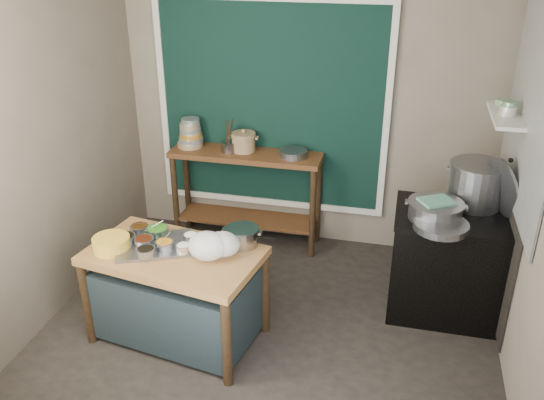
% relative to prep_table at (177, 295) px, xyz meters
% --- Properties ---
extents(floor, '(3.50, 3.00, 0.02)m').
position_rel_prep_table_xyz_m(floor, '(0.65, 0.30, -0.39)').
color(floor, '#2C2622').
rests_on(floor, ground).
extents(back_wall, '(3.50, 0.02, 2.80)m').
position_rel_prep_table_xyz_m(back_wall, '(0.65, 1.81, 1.02)').
color(back_wall, '#766A5B').
rests_on(back_wall, floor).
extents(left_wall, '(0.02, 3.00, 2.80)m').
position_rel_prep_table_xyz_m(left_wall, '(-1.11, 0.30, 1.02)').
color(left_wall, '#766A5B').
rests_on(left_wall, floor).
extents(right_wall, '(0.02, 3.00, 2.80)m').
position_rel_prep_table_xyz_m(right_wall, '(2.41, 0.30, 1.02)').
color(right_wall, '#766A5B').
rests_on(right_wall, floor).
extents(curtain_panel, '(2.10, 0.02, 1.90)m').
position_rel_prep_table_xyz_m(curtain_panel, '(0.30, 1.77, 0.98)').
color(curtain_panel, black).
rests_on(curtain_panel, back_wall).
extents(curtain_frame, '(2.22, 0.03, 2.02)m').
position_rel_prep_table_xyz_m(curtain_frame, '(0.30, 1.76, 0.98)').
color(curtain_frame, beige).
rests_on(curtain_frame, back_wall).
extents(tile_panel, '(0.02, 1.70, 1.70)m').
position_rel_prep_table_xyz_m(tile_panel, '(2.38, 0.85, 1.48)').
color(tile_panel, '#B2B2AA').
rests_on(tile_panel, right_wall).
extents(soot_patch, '(0.01, 1.30, 1.30)m').
position_rel_prep_table_xyz_m(soot_patch, '(2.39, 0.95, 0.32)').
color(soot_patch, black).
rests_on(soot_patch, right_wall).
extents(wall_shelf, '(0.22, 0.70, 0.03)m').
position_rel_prep_table_xyz_m(wall_shelf, '(2.28, 1.15, 1.23)').
color(wall_shelf, beige).
rests_on(wall_shelf, right_wall).
extents(prep_table, '(1.35, 0.92, 0.75)m').
position_rel_prep_table_xyz_m(prep_table, '(0.00, 0.00, 0.00)').
color(prep_table, brown).
rests_on(prep_table, floor).
extents(back_counter, '(1.45, 0.40, 0.95)m').
position_rel_prep_table_xyz_m(back_counter, '(0.10, 1.58, 0.10)').
color(back_counter, brown).
rests_on(back_counter, floor).
extents(stove_block, '(0.90, 0.68, 0.85)m').
position_rel_prep_table_xyz_m(stove_block, '(2.00, 0.85, 0.05)').
color(stove_block, black).
rests_on(stove_block, floor).
extents(stove_top, '(0.92, 0.69, 0.03)m').
position_rel_prep_table_xyz_m(stove_top, '(2.00, 0.85, 0.49)').
color(stove_top, black).
rests_on(stove_top, stove_block).
extents(condiment_tray, '(0.67, 0.58, 0.02)m').
position_rel_prep_table_xyz_m(condiment_tray, '(-0.16, 0.04, 0.39)').
color(condiment_tray, gray).
rests_on(condiment_tray, prep_table).
extents(condiment_bowls, '(0.60, 0.44, 0.07)m').
position_rel_prep_table_xyz_m(condiment_bowls, '(-0.19, 0.06, 0.43)').
color(condiment_bowls, gray).
rests_on(condiment_bowls, condiment_tray).
extents(yellow_basin, '(0.35, 0.35, 0.10)m').
position_rel_prep_table_xyz_m(yellow_basin, '(-0.45, -0.07, 0.43)').
color(yellow_basin, gold).
rests_on(yellow_basin, prep_table).
extents(saucepan, '(0.26, 0.26, 0.14)m').
position_rel_prep_table_xyz_m(saucepan, '(0.46, 0.23, 0.44)').
color(saucepan, gray).
rests_on(saucepan, prep_table).
extents(plastic_bag_a, '(0.34, 0.32, 0.21)m').
position_rel_prep_table_xyz_m(plastic_bag_a, '(0.28, -0.03, 0.48)').
color(plastic_bag_a, white).
rests_on(plastic_bag_a, prep_table).
extents(plastic_bag_b, '(0.30, 0.28, 0.18)m').
position_rel_prep_table_xyz_m(plastic_bag_b, '(0.37, 0.04, 0.47)').
color(plastic_bag_b, white).
rests_on(plastic_bag_b, prep_table).
extents(bowl_stack, '(0.25, 0.25, 0.28)m').
position_rel_prep_table_xyz_m(bowl_stack, '(-0.46, 1.62, 0.70)').
color(bowl_stack, tan).
rests_on(bowl_stack, back_counter).
extents(utensil_cup, '(0.21, 0.21, 0.10)m').
position_rel_prep_table_xyz_m(utensil_cup, '(-0.06, 1.57, 0.62)').
color(utensil_cup, gray).
rests_on(utensil_cup, back_counter).
extents(ceramic_crock, '(0.26, 0.26, 0.16)m').
position_rel_prep_table_xyz_m(ceramic_crock, '(0.07, 1.61, 0.66)').
color(ceramic_crock, '#916E4F').
rests_on(ceramic_crock, back_counter).
extents(wide_bowl, '(0.33, 0.33, 0.06)m').
position_rel_prep_table_xyz_m(wide_bowl, '(0.56, 1.57, 0.61)').
color(wide_bowl, gray).
rests_on(wide_bowl, back_counter).
extents(stock_pot, '(0.46, 0.46, 0.35)m').
position_rel_prep_table_xyz_m(stock_pot, '(2.14, 1.05, 0.68)').
color(stock_pot, gray).
rests_on(stock_pot, stove_top).
extents(pot_lid, '(0.28, 0.49, 0.47)m').
position_rel_prep_table_xyz_m(pot_lid, '(2.31, 0.91, 0.74)').
color(pot_lid, gray).
rests_on(pot_lid, stove_top).
extents(steamer, '(0.43, 0.43, 0.14)m').
position_rel_prep_table_xyz_m(steamer, '(1.83, 0.73, 0.57)').
color(steamer, gray).
rests_on(steamer, stove_top).
extents(green_cloth, '(0.30, 0.28, 0.02)m').
position_rel_prep_table_xyz_m(green_cloth, '(1.83, 0.73, 0.65)').
color(green_cloth, '#488262').
rests_on(green_cloth, steamer).
extents(shallow_pan, '(0.45, 0.45, 0.05)m').
position_rel_prep_table_xyz_m(shallow_pan, '(1.87, 0.57, 0.53)').
color(shallow_pan, gray).
rests_on(shallow_pan, stove_top).
extents(shelf_bowl_stack, '(0.13, 0.13, 0.11)m').
position_rel_prep_table_xyz_m(shelf_bowl_stack, '(2.28, 1.11, 1.29)').
color(shelf_bowl_stack, silver).
rests_on(shelf_bowl_stack, wall_shelf).
extents(shelf_bowl_green, '(0.13, 0.13, 0.05)m').
position_rel_prep_table_xyz_m(shelf_bowl_green, '(2.28, 1.38, 1.26)').
color(shelf_bowl_green, gray).
rests_on(shelf_bowl_green, wall_shelf).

